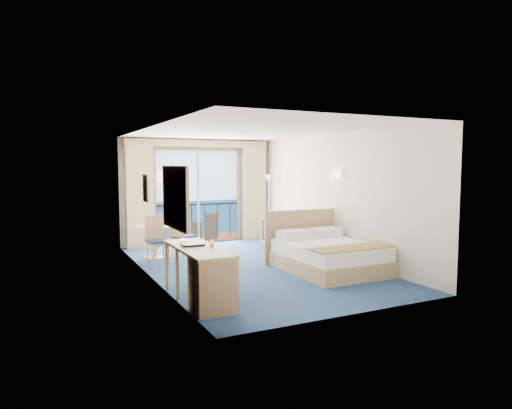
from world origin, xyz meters
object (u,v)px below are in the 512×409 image
nightstand (314,243)px  table_chair_b (157,237)px  bed (327,255)px  desk_chair (219,266)px  floor_lamp (269,191)px  armchair (284,232)px  desk (209,278)px  round_table (155,234)px  table_chair_a (180,233)px

nightstand → table_chair_b: (-3.37, 0.77, 0.26)m
bed → desk_chair: bearing=-163.6°
nightstand → floor_lamp: floor_lamp is taller
armchair → table_chair_b: size_ratio=0.89×
bed → table_chair_b: size_ratio=2.09×
bed → floor_lamp: 3.67m
nightstand → table_chair_b: bearing=167.1°
nightstand → armchair: armchair is taller
desk → round_table: 3.88m
nightstand → round_table: bearing=158.2°
floor_lamp → desk_chair: (-3.09, -4.22, -0.86)m
floor_lamp → desk: (-3.43, -4.72, -0.90)m
round_table → table_chair_a: table_chair_a is taller
floor_lamp → nightstand: bearing=-89.5°
table_chair_a → desk_chair: bearing=143.2°
desk → desk_chair: (0.34, 0.50, 0.04)m
nightstand → table_chair_b: table_chair_b is taller
desk → desk_chair: desk_chair is taller
bed → table_chair_a: (-2.16, 2.53, 0.22)m
desk_chair → desk: bearing=170.1°
round_table → floor_lamp: bearing=14.7°
desk_chair → table_chair_a: bearing=17.5°
nightstand → table_chair_a: (-2.73, 1.22, 0.23)m
floor_lamp → armchair: bearing=-98.1°
desk_chair → table_chair_b: size_ratio=0.88×
bed → table_chair_a: bearing=130.4°
table_chair_a → table_chair_b: 0.78m
desk_chair → round_table: (-0.17, 3.37, 0.05)m
floor_lamp → table_chair_b: (-3.35, -1.39, -0.79)m
nightstand → armchair: (-0.18, 1.03, 0.10)m
armchair → round_table: armchair is taller
bed → floor_lamp: (0.55, 3.48, 1.04)m
armchair → floor_lamp: floor_lamp is taller
armchair → desk_chair: 4.26m
desk → round_table: (0.17, 3.87, 0.09)m
floor_lamp → round_table: 3.46m
bed → table_chair_a: bed is taller
desk → table_chair_a: 3.85m
desk_chair → table_chair_a: (0.38, 3.28, 0.04)m
bed → armchair: size_ratio=2.36×
nightstand → armchair: size_ratio=0.67×
bed → round_table: 3.78m
table_chair_a → table_chair_b: size_ratio=0.95×
desk_chair → table_chair_a: table_chair_a is taller
desk_chair → floor_lamp: bearing=-12.1°
table_chair_b → desk_chair: bearing=-88.2°
armchair → desk_chair: desk_chair is taller
desk → bed: bearing=23.5°
floor_lamp → desk: size_ratio=1.02×
nightstand → table_chair_a: table_chair_a is taller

